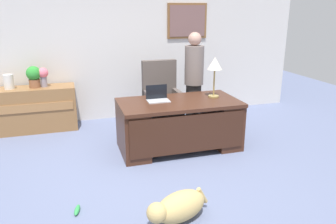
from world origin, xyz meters
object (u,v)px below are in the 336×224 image
Objects in this scene: potted_plant at (34,76)px; dog_toy_bone at (77,210)px; laptop at (158,97)px; vase_empty at (9,82)px; desk_lamp at (215,66)px; credenza at (32,109)px; person_standing at (194,81)px; vase_with_flowers at (43,75)px; dog_lying at (178,207)px; desk at (179,123)px; armchair at (162,100)px.

potted_plant is 1.91× the size of dog_toy_bone.
vase_empty is (-2.18, 1.33, 0.09)m from laptop.
vase_empty is at bearing 155.77° from desk_lamp.
credenza is at bearing -0.27° from vase_empty.
person_standing reaches higher than vase_with_flowers.
vase_with_flowers is (-1.33, 3.18, 0.80)m from dog_lying.
vase_empty reaches higher than desk.
desk is 1.06× the size of person_standing.
desk_lamp is (1.17, 1.81, 1.06)m from dog_lying.
vase_empty reaches higher than credenza.
person_standing is at bearing -15.23° from potted_plant.
desk_lamp is 2.80m from dog_toy_bone.
potted_plant is (-0.15, 0.00, -0.00)m from vase_with_flowers.
dog_lying is at bearing -67.27° from vase_with_flowers.
armchair reaches higher than dog_lying.
potted_plant reaches higher than credenza.
credenza is 2.23m from armchair.
desk_lamp is at bearing -26.53° from credenza.
dog_lying is at bearing -65.03° from potted_plant.
credenza is 0.58m from potted_plant.
person_standing is 3.02m from dog_toy_bone.
desk_lamp is 2.50× the size of vase_empty.
potted_plant is (0.09, 0.00, 0.58)m from credenza.
desk is 0.96m from armchair.
person_standing is 5.11× the size of vase_with_flowers.
desk is at bearing -30.70° from vase_empty.
vase_with_flowers is 1.73× the size of dog_toy_bone.
person_standing is at bearing -14.69° from credenza.
credenza is 6.02× the size of vase_empty.
armchair is 2.76m from dog_lying.
desk_lamp reaches higher than dog_toy_bone.
vase_with_flowers reaches higher than credenza.
vase_with_flowers reaches higher than vase_empty.
armchair is at bearing -11.72° from vase_empty.
desk is 2.91× the size of desk_lamp.
person_standing is 2.74× the size of desk_lamp.
armchair is at bearing -13.27° from credenza.
potted_plant is at bearing 180.00° from vase_with_flowers.
armchair is (2.16, -0.51, 0.14)m from credenza.
person_standing reaches higher than desk.
potted_plant is (0.40, 0.00, 0.08)m from vase_empty.
potted_plant is at bearing 0.87° from credenza.
vase_empty is (-0.55, 0.00, -0.08)m from vase_with_flowers.
potted_plant is at bearing 143.30° from laptop.
credenza is 2.83m from dog_toy_bone.
person_standing is 8.82× the size of dog_toy_bone.
vase_with_flowers is at bearing 0.33° from credenza.
armchair is 3.62× the size of vase_with_flowers.
armchair is at bearing 124.12° from desk_lamp.
desk_lamp reaches higher than potted_plant.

